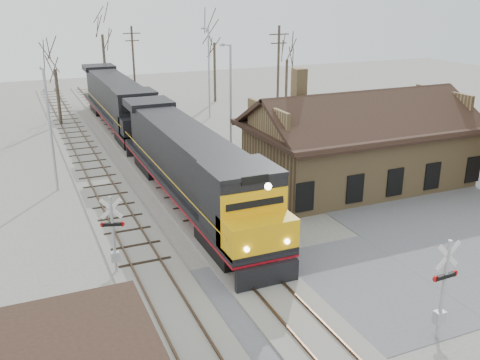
% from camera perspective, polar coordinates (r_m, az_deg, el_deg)
% --- Properties ---
extents(ground, '(140.00, 140.00, 0.00)m').
position_cam_1_polar(ground, '(23.27, 4.77, -13.31)').
color(ground, '#A29D93').
rests_on(ground, ground).
extents(road, '(60.00, 9.00, 0.03)m').
position_cam_1_polar(road, '(23.26, 4.77, -13.28)').
color(road, '#5A5A5F').
rests_on(road, ground).
extents(track_main, '(3.40, 90.00, 0.24)m').
position_cam_1_polar(track_main, '(35.78, -6.53, -1.18)').
color(track_main, '#A29D93').
rests_on(track_main, ground).
extents(track_siding, '(3.40, 90.00, 0.24)m').
position_cam_1_polar(track_siding, '(34.86, -13.61, -2.19)').
color(track_siding, '#A29D93').
rests_on(track_siding, ground).
extents(depot, '(15.20, 9.31, 7.90)m').
position_cam_1_polar(depot, '(37.61, 12.50, 3.25)').
color(depot, '#977A4E').
rests_on(depot, ground).
extents(locomotive_lead, '(3.31, 22.15, 4.92)m').
position_cam_1_polar(locomotive_lead, '(32.28, -5.14, 1.32)').
color(locomotive_lead, black).
rests_on(locomotive_lead, ground).
extents(locomotive_trailing, '(3.31, 22.15, 4.66)m').
position_cam_1_polar(locomotive_trailing, '(53.43, -12.87, 8.12)').
color(locomotive_trailing, black).
rests_on(locomotive_trailing, ground).
extents(crossbuck_near, '(1.19, 0.31, 4.15)m').
position_cam_1_polar(crossbuck_near, '(21.67, 20.81, -11.30)').
color(crossbuck_near, '#A5A8AD').
rests_on(crossbuck_near, ground).
extents(crossbuck_far, '(1.08, 0.40, 3.89)m').
position_cam_1_polar(crossbuck_far, '(25.46, -13.33, -6.04)').
color(crossbuck_far, '#A5A8AD').
rests_on(crossbuck_far, ground).
extents(streetlight_a, '(0.25, 2.04, 8.10)m').
position_cam_1_polar(streetlight_a, '(36.85, -19.65, 5.75)').
color(streetlight_a, '#A5A8AD').
rests_on(streetlight_a, ground).
extents(streetlight_b, '(0.25, 2.04, 8.96)m').
position_cam_1_polar(streetlight_b, '(41.13, -1.08, 8.81)').
color(streetlight_b, '#A5A8AD').
rests_on(streetlight_b, ground).
extents(streetlight_c, '(0.25, 2.04, 9.24)m').
position_cam_1_polar(streetlight_c, '(56.60, -3.38, 11.81)').
color(streetlight_c, '#A5A8AD').
rests_on(streetlight_c, ground).
extents(utility_pole_b, '(2.00, 0.24, 9.04)m').
position_cam_1_polar(utility_pole_b, '(63.78, -11.27, 11.95)').
color(utility_pole_b, '#382D23').
rests_on(utility_pole_b, ground).
extents(utility_pole_c, '(2.00, 0.24, 9.71)m').
position_cam_1_polar(utility_pole_c, '(51.79, 4.08, 11.01)').
color(utility_pole_c, '#382D23').
rests_on(utility_pole_c, ground).
extents(tree_b, '(3.67, 3.67, 8.99)m').
position_cam_1_polar(tree_b, '(56.14, -19.23, 12.01)').
color(tree_b, '#382D23').
rests_on(tree_b, ground).
extents(tree_c, '(5.25, 5.25, 12.87)m').
position_cam_1_polar(tree_c, '(67.73, -14.58, 15.89)').
color(tree_c, '#382D23').
rests_on(tree_c, ground).
extents(tree_d, '(4.67, 4.67, 11.45)m').
position_cam_1_polar(tree_d, '(64.96, -2.78, 15.45)').
color(tree_d, '#382D23').
rests_on(tree_d, ground).
extents(tree_e, '(3.50, 3.50, 8.58)m').
position_cam_1_polar(tree_e, '(63.51, 5.06, 13.44)').
color(tree_e, '#382D23').
rests_on(tree_e, ground).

